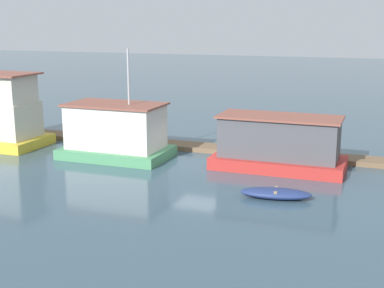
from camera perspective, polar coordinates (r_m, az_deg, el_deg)
name	(u,v)px	position (r m, az deg, el deg)	size (l,w,h in m)	color
ground_plane	(198,163)	(31.80, 0.63, -2.08)	(200.00, 200.00, 0.00)	#385160
dock_walkway	(215,149)	(34.87, 2.50, -0.48)	(42.40, 1.78, 0.30)	brown
houseboat_green	(116,132)	(33.25, -8.12, 1.25)	(6.54, 3.99, 6.69)	#4C9360
houseboat_red	(279,144)	(30.82, 9.26, -0.02)	(7.47, 3.57, 3.06)	red
dinghy_navy	(276,193)	(25.86, 8.93, -5.23)	(3.52, 1.72, 0.49)	navy
mooring_post_far_left	(112,130)	(36.37, -8.58, 1.45)	(0.31, 0.31, 2.16)	brown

